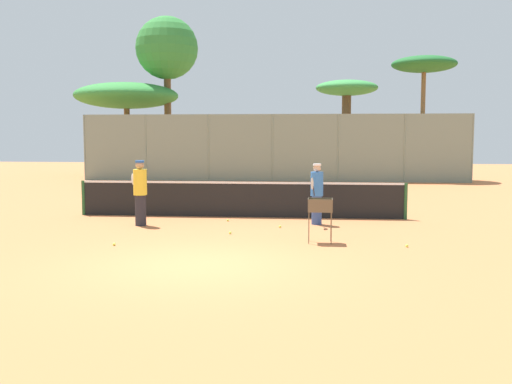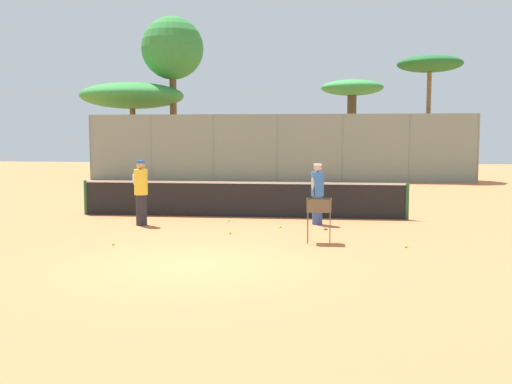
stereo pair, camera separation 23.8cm
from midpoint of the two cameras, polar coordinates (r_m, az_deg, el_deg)
ground_plane at (r=11.61m, az=-6.22°, el=-6.93°), size 80.00×80.00×0.00m
tennis_net at (r=18.01m, az=-1.89°, el=-0.64°), size 9.88×0.10×1.07m
back_fence at (r=31.44m, az=1.36°, el=4.22°), size 20.47×0.08×3.53m
tree_0 at (r=34.20m, az=15.51°, el=11.48°), size 3.49×3.49×6.68m
tree_1 at (r=37.20m, az=-8.67°, el=13.27°), size 3.73×3.73×9.49m
tree_2 at (r=37.32m, az=-12.42°, el=8.91°), size 6.21×6.21×5.56m
tree_3 at (r=34.88m, az=8.44°, el=9.31°), size 3.52×3.52×5.55m
player_white_outfit at (r=16.58m, az=5.40°, el=-0.10°), size 0.36×0.89×1.68m
player_red_cap at (r=16.63m, az=-11.38°, el=0.01°), size 0.65×0.79×1.78m
ball_cart at (r=13.81m, az=5.60°, el=-1.62°), size 0.56×0.41×1.03m
tennis_ball_0 at (r=17.21m, az=-3.10°, el=-2.69°), size 0.07×0.07×0.07m
tennis_ball_1 at (r=16.03m, az=1.88°, el=-3.31°), size 0.07×0.07×0.07m
tennis_ball_3 at (r=13.88m, az=-13.84°, el=-4.85°), size 0.07×0.07×0.07m
tennis_ball_4 at (r=15.05m, az=-2.93°, el=-3.89°), size 0.07×0.07×0.07m
tennis_ball_5 at (r=13.69m, az=13.70°, el=-4.99°), size 0.07×0.07×0.07m
parked_car at (r=34.58m, az=3.50°, el=2.51°), size 4.20×1.70×1.60m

